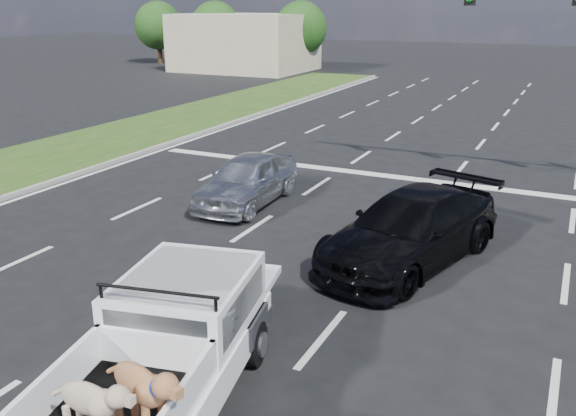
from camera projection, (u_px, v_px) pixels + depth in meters
name	position (u px, v px, depth m)	size (l,w,h in m)	color
ground	(230.00, 316.00, 10.65)	(160.00, 160.00, 0.00)	black
road_markings	(356.00, 208.00, 16.26)	(17.75, 60.00, 0.01)	silver
grass_median_left	(27.00, 164.00, 20.48)	(5.00, 60.00, 0.10)	#224314
curb_left	(83.00, 172.00, 19.47)	(0.15, 60.00, 0.14)	gray
building_left	(245.00, 42.00, 48.91)	(10.00, 8.00, 4.40)	#C6B797
tree_far_a	(158.00, 26.00, 54.37)	(4.20, 4.20, 5.40)	#332114
tree_far_b	(215.00, 27.00, 51.91)	(4.20, 4.20, 5.40)	#332114
tree_far_c	(301.00, 28.00, 48.63)	(4.20, 4.20, 5.40)	#332114
pickup_truck	(161.00, 359.00, 7.82)	(2.71, 5.13, 1.83)	black
silver_sedan	(247.00, 179.00, 16.42)	(1.61, 4.00, 1.36)	#BBBCC2
black_coupe	(411.00, 229.00, 12.67)	(2.05, 5.05, 1.47)	black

